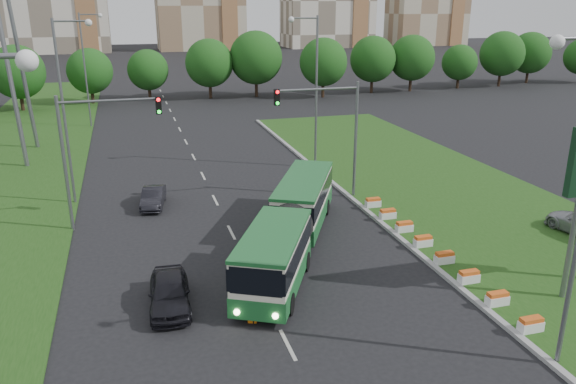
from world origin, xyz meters
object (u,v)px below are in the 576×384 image
object	(u,v)px
pedestrian	(243,295)
car_left_near	(169,292)
shopping_trolley	(253,315)
traffic_mast_left	(92,141)
traffic_mast_median	(334,123)
articulated_bus	(285,224)
car_left_far	(153,197)

from	to	relation	value
pedestrian	car_left_near	bearing A→B (deg)	67.78
pedestrian	shopping_trolley	size ratio (longest dim) A/B	2.64
traffic_mast_left	car_left_near	distance (m)	12.12
traffic_mast_median	car_left_near	world-z (taller)	traffic_mast_median
articulated_bus	car_left_near	world-z (taller)	articulated_bus
shopping_trolley	car_left_far	bearing A→B (deg)	122.77
traffic_mast_median	shopping_trolley	size ratio (longest dim) A/B	12.37
car_left_near	traffic_mast_left	bearing A→B (deg)	109.91
car_left_far	traffic_mast_median	bearing A→B (deg)	0.59
articulated_bus	car_left_near	bearing A→B (deg)	-119.41
car_left_far	shopping_trolley	world-z (taller)	car_left_far
traffic_mast_left	articulated_bus	bearing A→B (deg)	-33.47
articulated_bus	car_left_far	size ratio (longest dim) A/B	4.10
articulated_bus	car_left_near	distance (m)	7.89
traffic_mast_median	car_left_near	bearing A→B (deg)	-135.55
articulated_bus	car_left_near	xyz separation A→B (m)	(-6.55, -4.33, -0.85)
shopping_trolley	traffic_mast_median	bearing A→B (deg)	79.37
traffic_mast_median	pedestrian	size ratio (longest dim) A/B	4.68
car_left_near	shopping_trolley	size ratio (longest dim) A/B	6.76
traffic_mast_left	car_left_near	xyz separation A→B (m)	(3.18, -10.75, -4.61)
traffic_mast_left	pedestrian	world-z (taller)	traffic_mast_left
car_left_near	car_left_far	size ratio (longest dim) A/B	1.13
articulated_bus	car_left_far	xyz separation A→B (m)	(-6.47, 9.35, -0.96)
traffic_mast_median	pedestrian	distance (m)	16.48
articulated_bus	car_left_far	bearing A→B (deg)	151.83
traffic_mast_left	shopping_trolley	bearing A→B (deg)	-63.57
traffic_mast_median	pedestrian	bearing A→B (deg)	-124.42
car_left_near	pedestrian	world-z (taller)	pedestrian
traffic_mast_median	articulated_bus	distance (m)	9.94
pedestrian	car_left_far	bearing A→B (deg)	12.55
traffic_mast_left	car_left_far	world-z (taller)	traffic_mast_left
traffic_mast_left	shopping_trolley	xyz separation A→B (m)	(6.43, -12.93, -5.03)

